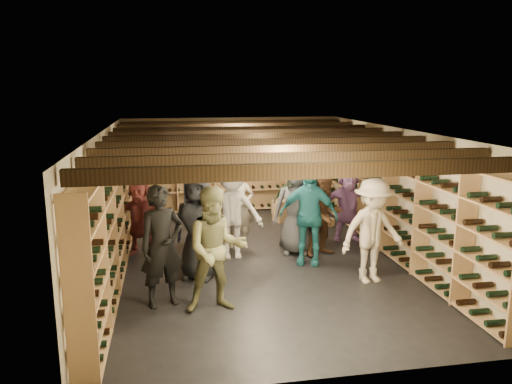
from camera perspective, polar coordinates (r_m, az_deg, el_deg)
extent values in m
plane|color=black|center=(9.47, 0.32, -7.63)|extent=(8.00, 8.00, 0.00)
cube|color=#C1B496|center=(13.03, -2.85, 3.22)|extent=(5.50, 0.02, 2.40)
cube|color=#C1B496|center=(5.41, 8.11, -9.55)|extent=(5.50, 0.02, 2.40)
cube|color=#C1B496|center=(9.07, -17.03, -1.15)|extent=(0.02, 8.00, 2.40)
cube|color=#C1B496|center=(10.00, 16.03, 0.10)|extent=(0.02, 8.00, 2.40)
cube|color=beige|center=(8.96, 0.34, 7.00)|extent=(5.50, 8.00, 0.01)
cube|color=black|center=(5.59, 6.84, 2.47)|extent=(5.40, 0.12, 0.18)
cube|color=black|center=(6.42, 4.58, 3.75)|extent=(5.40, 0.12, 0.18)
cube|color=black|center=(7.27, 2.84, 4.72)|extent=(5.40, 0.12, 0.18)
cube|color=black|center=(8.11, 1.46, 5.49)|extent=(5.40, 0.12, 0.18)
cube|color=black|center=(8.97, 0.34, 6.11)|extent=(5.40, 0.12, 0.18)
cube|color=black|center=(9.83, -0.59, 6.62)|extent=(5.40, 0.12, 0.18)
cube|color=black|center=(10.69, -1.37, 7.05)|extent=(5.40, 0.12, 0.18)
cube|color=black|center=(11.55, -2.03, 7.41)|extent=(5.40, 0.12, 0.18)
cube|color=black|center=(12.41, -2.61, 7.72)|extent=(5.40, 0.12, 0.18)
cube|color=#AB7A53|center=(9.07, -15.86, -1.88)|extent=(0.32, 7.50, 2.15)
cube|color=#AB7A53|center=(9.94, 15.06, -0.64)|extent=(0.32, 7.50, 2.15)
cube|color=#AB7A53|center=(12.88, -2.75, 2.56)|extent=(4.70, 0.30, 2.15)
cube|color=tan|center=(10.57, -5.19, -5.09)|extent=(0.51, 0.35, 0.17)
cube|color=tan|center=(10.52, -5.20, -4.20)|extent=(0.51, 0.35, 0.17)
cube|color=tan|center=(10.47, -5.22, -3.31)|extent=(0.51, 0.35, 0.17)
cube|color=tan|center=(10.43, -5.24, -2.41)|extent=(0.51, 0.35, 0.17)
cube|color=tan|center=(10.39, -5.26, -1.50)|extent=(0.51, 0.35, 0.17)
cube|color=tan|center=(12.07, 3.22, -2.89)|extent=(0.58, 0.48, 0.17)
cube|color=tan|center=(12.03, 3.22, -2.11)|extent=(0.58, 0.48, 0.17)
cube|color=tan|center=(11.99, 3.23, -1.32)|extent=(0.58, 0.48, 0.17)
cube|color=tan|center=(11.69, 7.54, -3.47)|extent=(0.59, 0.50, 0.17)
imported|color=black|center=(8.35, -6.69, -3.95)|extent=(1.03, 0.87, 1.79)
imported|color=black|center=(7.40, -10.70, -6.12)|extent=(0.76, 0.63, 1.80)
imported|color=brown|center=(7.13, -4.59, -6.59)|extent=(0.91, 0.73, 1.82)
imported|color=beige|center=(8.36, 13.19, -4.36)|extent=(1.21, 0.82, 1.74)
imported|color=#1F6C75|center=(9.04, 5.99, -2.70)|extent=(1.14, 0.78, 1.79)
imported|color=brown|center=(9.74, -13.11, -2.79)|extent=(1.46, 0.80, 1.50)
imported|color=#1F2246|center=(8.90, -6.65, -3.45)|extent=(0.88, 0.65, 1.64)
imported|color=gray|center=(9.92, -2.00, -1.78)|extent=(0.60, 0.40, 1.64)
imported|color=#452B1A|center=(9.54, 7.94, -2.64)|extent=(0.93, 0.84, 1.57)
imported|color=#A29C94|center=(9.29, -2.77, -2.21)|extent=(1.19, 0.71, 1.80)
imported|color=#234527|center=(10.64, 4.44, -1.18)|extent=(0.96, 0.60, 1.53)
imported|color=#8B5A94|center=(10.57, 10.47, -1.31)|extent=(1.49, 0.57, 1.57)
imported|color=#333438|center=(9.57, 4.67, -1.83)|extent=(1.02, 0.83, 1.80)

